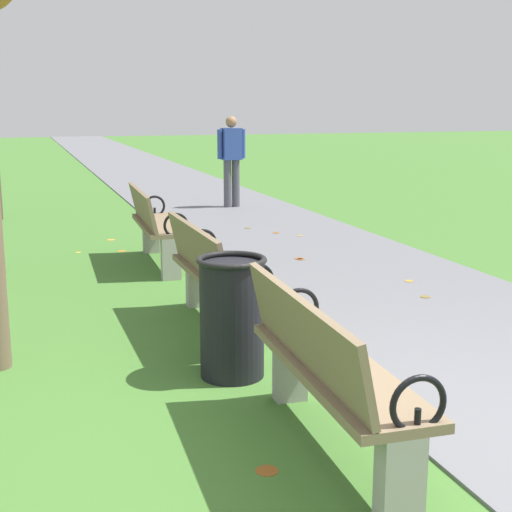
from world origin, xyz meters
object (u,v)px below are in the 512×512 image
pedestrian_walking (231,156)px  trash_bin (232,317)px  park_bench_1 (327,369)px  park_bench_2 (213,273)px  park_bench_3 (155,224)px

pedestrian_walking → trash_bin: size_ratio=1.93×
park_bench_1 → pedestrian_walking: 9.42m
park_bench_2 → park_bench_3: size_ratio=0.99×
park_bench_2 → trash_bin: 1.04m
park_bench_1 → pedestrian_walking: size_ratio=1.00×
park_bench_2 → trash_bin: size_ratio=1.91×
park_bench_3 → pedestrian_walking: bearing=62.8°
park_bench_1 → pedestrian_walking: pedestrian_walking is taller
pedestrian_walking → trash_bin: (-2.35, -7.90, -0.50)m
park_bench_1 → park_bench_3: (-0.00, 4.87, 0.00)m
park_bench_1 → park_bench_2: same height
park_bench_3 → pedestrian_walking: pedestrian_walking is taller
pedestrian_walking → trash_bin: 8.26m
pedestrian_walking → trash_bin: pedestrian_walking is taller
trash_bin → park_bench_2: bearing=81.8°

